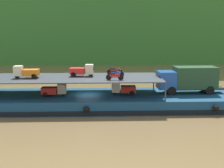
# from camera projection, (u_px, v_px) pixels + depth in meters

# --- Properties ---
(ground_plane) EXTENTS (400.00, 400.00, 0.00)m
(ground_plane) POSITION_uv_depth(u_px,v_px,m) (88.00, 107.00, 33.02)
(ground_plane) COLOR brown
(cargo_barge) EXTENTS (33.37, 8.25, 1.50)m
(cargo_barge) POSITION_uv_depth(u_px,v_px,m) (88.00, 101.00, 32.87)
(cargo_barge) COLOR navy
(cargo_barge) RESTS_ON ground
(covered_lorry) EXTENTS (7.91, 2.50, 3.10)m
(covered_lorry) POSITION_uv_depth(u_px,v_px,m) (188.00, 79.00, 33.20)
(covered_lorry) COLOR #1E4C99
(covered_lorry) RESTS_ON cargo_barge
(cargo_rack) EXTENTS (24.17, 6.93, 2.00)m
(cargo_rack) POSITION_uv_depth(u_px,v_px,m) (54.00, 78.00, 32.25)
(cargo_rack) COLOR #383D47
(cargo_rack) RESTS_ON cargo_barge
(mini_truck_lower_aft) EXTENTS (2.76, 1.23, 1.38)m
(mini_truck_lower_aft) POSITION_uv_depth(u_px,v_px,m) (54.00, 90.00, 31.93)
(mini_truck_lower_aft) COLOR red
(mini_truck_lower_aft) RESTS_ON cargo_barge
(mini_truck_lower_mid) EXTENTS (2.78, 1.27, 1.38)m
(mini_truck_lower_mid) POSITION_uv_depth(u_px,v_px,m) (123.00, 88.00, 32.68)
(mini_truck_lower_mid) COLOR red
(mini_truck_lower_mid) RESTS_ON cargo_barge
(mini_truck_upper_mid) EXTENTS (2.77, 1.25, 1.38)m
(mini_truck_upper_mid) POSITION_uv_depth(u_px,v_px,m) (26.00, 72.00, 31.70)
(mini_truck_upper_mid) COLOR orange
(mini_truck_upper_mid) RESTS_ON cargo_rack
(mini_truck_upper_fore) EXTENTS (2.77, 1.26, 1.38)m
(mini_truck_upper_fore) POSITION_uv_depth(u_px,v_px,m) (82.00, 70.00, 32.97)
(mini_truck_upper_fore) COLOR red
(mini_truck_upper_fore) RESTS_ON cargo_rack
(motorcycle_upper_port) EXTENTS (1.90, 0.55, 0.87)m
(motorcycle_upper_port) POSITION_uv_depth(u_px,v_px,m) (115.00, 76.00, 30.37)
(motorcycle_upper_port) COLOR black
(motorcycle_upper_port) RESTS_ON cargo_rack
(motorcycle_upper_centre) EXTENTS (1.90, 0.55, 0.87)m
(motorcycle_upper_centre) POSITION_uv_depth(u_px,v_px,m) (116.00, 73.00, 32.42)
(motorcycle_upper_centre) COLOR black
(motorcycle_upper_centre) RESTS_ON cargo_rack
(motorcycle_upper_stbd) EXTENTS (1.90, 0.55, 0.87)m
(motorcycle_upper_stbd) POSITION_uv_depth(u_px,v_px,m) (114.00, 71.00, 34.46)
(motorcycle_upper_stbd) COLOR black
(motorcycle_upper_stbd) RESTS_ON cargo_rack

